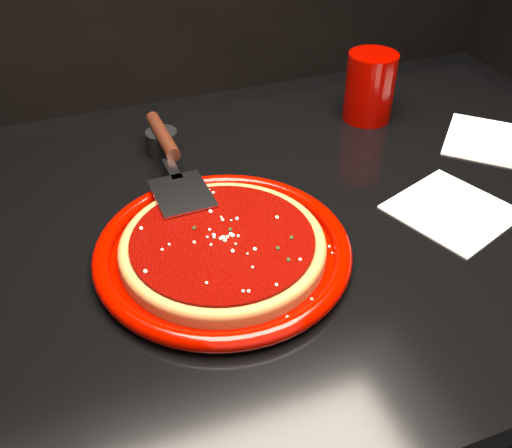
{
  "coord_description": "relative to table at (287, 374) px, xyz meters",
  "views": [
    {
      "loc": [
        -0.3,
        -0.62,
        1.28
      ],
      "look_at": [
        -0.07,
        -0.01,
        0.77
      ],
      "focal_mm": 40.0,
      "sensor_mm": 36.0,
      "label": 1
    }
  ],
  "objects": [
    {
      "name": "table",
      "position": [
        0.0,
        0.0,
        0.0
      ],
      "size": [
        1.2,
        0.8,
        0.75
      ],
      "primitive_type": "cube",
      "color": "black",
      "rests_on": "floor"
    },
    {
      "name": "plate",
      "position": [
        -0.13,
        -0.04,
        0.39
      ],
      "size": [
        0.38,
        0.38,
        0.03
      ],
      "primitive_type": "cylinder",
      "rotation": [
        0.0,
        0.0,
        0.08
      ],
      "color": "#750400",
      "rests_on": "table"
    },
    {
      "name": "pizza_crust",
      "position": [
        -0.13,
        -0.04,
        0.39
      ],
      "size": [
        0.31,
        0.31,
        0.01
      ],
      "primitive_type": "cylinder",
      "rotation": [
        0.0,
        0.0,
        0.08
      ],
      "color": "brown",
      "rests_on": "plate"
    },
    {
      "name": "pizza_crust_rim",
      "position": [
        -0.13,
        -0.04,
        0.4
      ],
      "size": [
        0.31,
        0.31,
        0.02
      ],
      "primitive_type": "torus",
      "rotation": [
        0.0,
        0.0,
        0.08
      ],
      "color": "brown",
      "rests_on": "plate"
    },
    {
      "name": "pizza_sauce",
      "position": [
        -0.13,
        -0.04,
        0.4
      ],
      "size": [
        0.27,
        0.27,
        0.01
      ],
      "primitive_type": "cylinder",
      "rotation": [
        0.0,
        0.0,
        0.08
      ],
      "color": "#620300",
      "rests_on": "plate"
    },
    {
      "name": "parmesan_dusting",
      "position": [
        -0.13,
        -0.04,
        0.41
      ],
      "size": [
        0.24,
        0.24,
        0.01
      ],
      "primitive_type": null,
      "color": "#F9F2C5",
      "rests_on": "plate"
    },
    {
      "name": "basil_flecks",
      "position": [
        -0.13,
        -0.04,
        0.41
      ],
      "size": [
        0.22,
        0.22,
        0.0
      ],
      "primitive_type": null,
      "color": "black",
      "rests_on": "plate"
    },
    {
      "name": "pizza_server",
      "position": [
        -0.15,
        0.16,
        0.42
      ],
      "size": [
        0.11,
        0.35,
        0.03
      ],
      "primitive_type": null,
      "rotation": [
        0.0,
        0.0,
        0.03
      ],
      "color": "silver",
      "rests_on": "plate"
    },
    {
      "name": "cup",
      "position": [
        0.26,
        0.25,
        0.44
      ],
      "size": [
        0.12,
        0.12,
        0.13
      ],
      "primitive_type": "cylinder",
      "rotation": [
        0.0,
        0.0,
        0.34
      ],
      "color": "#820300",
      "rests_on": "table"
    },
    {
      "name": "napkin_a",
      "position": [
        0.23,
        -0.07,
        0.38
      ],
      "size": [
        0.21,
        0.21,
        0.0
      ],
      "primitive_type": "cube",
      "rotation": [
        0.0,
        0.0,
        0.35
      ],
      "color": "white",
      "rests_on": "table"
    },
    {
      "name": "napkin_b",
      "position": [
        0.43,
        0.09,
        0.38
      ],
      "size": [
        0.22,
        0.22,
        0.0
      ],
      "primitive_type": "cube",
      "rotation": [
        0.0,
        0.0,
        -0.77
      ],
      "color": "white",
      "rests_on": "table"
    },
    {
      "name": "ramekin",
      "position": [
        -0.14,
        0.26,
        0.4
      ],
      "size": [
        0.07,
        0.07,
        0.04
      ],
      "primitive_type": "cylinder",
      "rotation": [
        0.0,
        0.0,
        0.42
      ],
      "color": "black",
      "rests_on": "table"
    }
  ]
}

